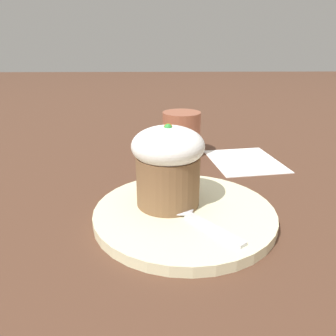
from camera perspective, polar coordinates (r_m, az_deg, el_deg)
ground_plane at (r=0.40m, az=2.84°, el=-8.74°), size 4.00×4.00×0.00m
dessert_plate at (r=0.39m, az=2.86°, el=-7.95°), size 0.21×0.21×0.01m
carrot_cake at (r=0.38m, az=-0.00°, el=0.75°), size 0.08×0.08×0.10m
spoon at (r=0.38m, az=2.76°, el=-7.56°), size 0.11×0.09×0.01m
coffee_cup at (r=0.60m, az=2.34°, el=5.97°), size 0.10×0.07×0.08m
paper_napkin at (r=0.59m, az=13.21°, el=1.25°), size 0.15×0.13×0.00m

